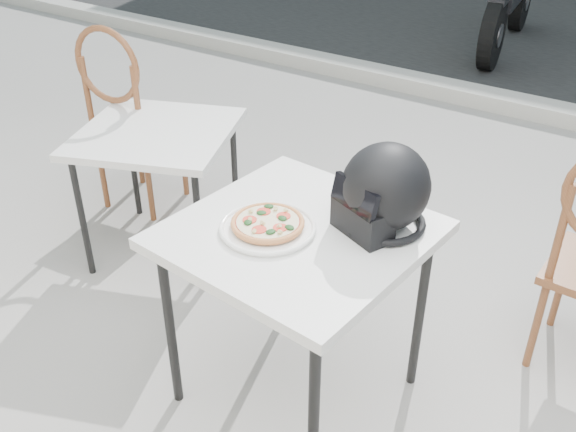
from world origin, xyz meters
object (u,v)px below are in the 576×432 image
Objects in this scene: cafe_table_main at (298,246)px; plate at (268,228)px; pizza at (268,223)px; helmet at (383,192)px; cafe_chair_side at (127,110)px; motorcycle at (511,1)px; cafe_table_side at (157,141)px.

plate is at bearing -143.18° from cafe_table_main.
pizza is at bearing -143.21° from cafe_table_main.
cafe_chair_side is (-1.82, 0.50, -0.29)m from helmet.
cafe_table_main is 0.13m from plate.
cafe_table_side is at bearing -101.33° from motorcycle.
cafe_chair_side reaches higher than helmet.
cafe_chair_side is at bearing 153.88° from pizza.
cafe_table_main is at bearing -88.11° from motorcycle.
pizza is at bearing 52.48° from plate.
cafe_table_side is at bearing -169.51° from helmet.
cafe_table_side is (-1.06, 0.52, -0.16)m from plate.
pizza is 0.41m from helmet.
cafe_table_side is at bearing 153.90° from pizza.
helmet is at bearing 38.61° from pizza.
helmet reaches higher than pizza.
plate is at bearing 145.92° from cafe_chair_side.
pizza is (0.00, 0.00, 0.02)m from plate.
cafe_table_side is at bearing 153.89° from plate.
plate is 5.19m from motorcycle.
helmet is at bearing -85.24° from motorcycle.
cafe_table_main is 0.41× the size of motorcycle.
cafe_table_main reaches higher than cafe_table_side.
helmet is at bearing 156.74° from cafe_chair_side.
helmet is 5.01m from motorcycle.
cafe_chair_side is (-0.45, 0.22, -0.01)m from cafe_table_side.
helmet reaches higher than motorcycle.
plate is (-0.08, -0.06, 0.08)m from cafe_table_main.
motorcycle is at bearing 98.56° from pizza.
cafe_table_side is (-1.15, 0.46, -0.08)m from cafe_table_main.
cafe_chair_side is at bearing -107.33° from motorcycle.
motorcycle is (0.74, 4.38, -0.15)m from cafe_chair_side.
cafe_table_side is 4.61m from motorcycle.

